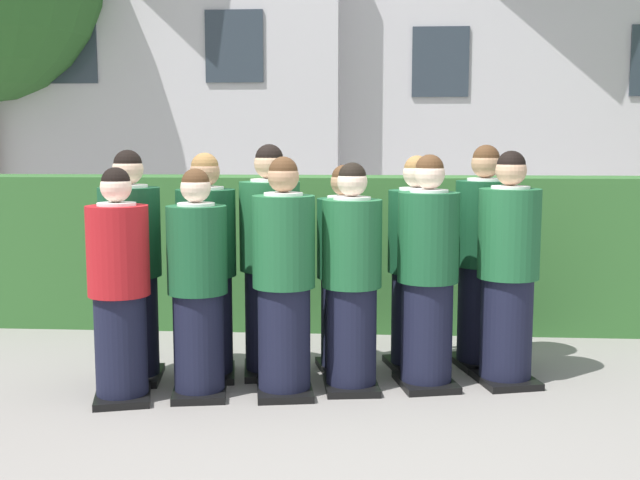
# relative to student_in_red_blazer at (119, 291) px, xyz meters

# --- Properties ---
(ground_plane) EXTENTS (60.00, 60.00, 0.00)m
(ground_plane) POSITION_rel_student_in_red_blazer_xyz_m (1.32, 0.27, -0.75)
(ground_plane) COLOR gray
(student_in_red_blazer) EXTENTS (0.47, 0.55, 1.59)m
(student_in_red_blazer) POSITION_rel_student_in_red_blazer_xyz_m (0.00, 0.00, 0.00)
(student_in_red_blazer) COLOR black
(student_in_red_blazer) RESTS_ON ground
(student_front_row_1) EXTENTS (0.43, 0.50, 1.58)m
(student_front_row_1) POSITION_rel_student_in_red_blazer_xyz_m (0.50, 0.13, -0.01)
(student_front_row_1) COLOR black
(student_front_row_1) RESTS_ON ground
(student_front_row_2) EXTENTS (0.45, 0.55, 1.65)m
(student_front_row_2) POSITION_rel_student_in_red_blazer_xyz_m (1.09, 0.20, 0.03)
(student_front_row_2) COLOR black
(student_front_row_2) RESTS_ON ground
(student_front_row_3) EXTENTS (0.43, 0.53, 1.61)m
(student_front_row_3) POSITION_rel_student_in_red_blazer_xyz_m (1.55, 0.34, 0.01)
(student_front_row_3) COLOR black
(student_front_row_3) RESTS_ON ground
(student_front_row_4) EXTENTS (0.48, 0.57, 1.67)m
(student_front_row_4) POSITION_rel_student_in_red_blazer_xyz_m (2.09, 0.45, 0.04)
(student_front_row_4) COLOR black
(student_front_row_4) RESTS_ON ground
(student_front_row_5) EXTENTS (0.50, 0.58, 1.69)m
(student_front_row_5) POSITION_rel_student_in_red_blazer_xyz_m (2.67, 0.56, 0.05)
(student_front_row_5) COLOR black
(student_front_row_5) RESTS_ON ground
(student_rear_row_0) EXTENTS (0.46, 0.56, 1.70)m
(student_rear_row_0) POSITION_rel_student_in_red_blazer_xyz_m (-0.06, 0.45, 0.05)
(student_rear_row_0) COLOR black
(student_rear_row_0) RESTS_ON ground
(student_rear_row_1) EXTENTS (0.46, 0.54, 1.68)m
(student_rear_row_1) POSITION_rel_student_in_red_blazer_xyz_m (0.48, 0.56, 0.04)
(student_rear_row_1) COLOR black
(student_rear_row_1) RESTS_ON ground
(student_rear_row_2) EXTENTS (0.48, 0.55, 1.74)m
(student_rear_row_2) POSITION_rel_student_in_red_blazer_xyz_m (0.93, 0.67, 0.07)
(student_rear_row_2) COLOR black
(student_rear_row_2) RESTS_ON ground
(student_rear_row_3) EXTENTS (0.47, 0.53, 1.58)m
(student_rear_row_3) POSITION_rel_student_in_red_blazer_xyz_m (1.48, 0.79, -0.00)
(student_rear_row_3) COLOR black
(student_rear_row_3) RESTS_ON ground
(student_rear_row_4) EXTENTS (0.49, 0.57, 1.65)m
(student_rear_row_4) POSITION_rel_student_in_red_blazer_xyz_m (2.03, 0.89, 0.03)
(student_rear_row_4) COLOR black
(student_rear_row_4) RESTS_ON ground
(student_rear_row_5) EXTENTS (0.51, 0.59, 1.73)m
(student_rear_row_5) POSITION_rel_student_in_red_blazer_xyz_m (2.56, 1.00, 0.07)
(student_rear_row_5) COLOR black
(student_rear_row_5) RESTS_ON ground
(hedge) EXTENTS (9.50, 0.70, 1.43)m
(hedge) POSITION_rel_student_in_red_blazer_xyz_m (1.32, 2.26, -0.04)
(hedge) COLOR #33662D
(hedge) RESTS_ON ground
(school_building_main) EXTENTS (8.02, 4.03, 7.16)m
(school_building_main) POSITION_rel_student_in_red_blazer_xyz_m (4.48, 9.46, 2.92)
(school_building_main) COLOR silver
(school_building_main) RESTS_ON ground
(school_building_annex) EXTENTS (6.17, 3.81, 6.96)m
(school_building_annex) POSITION_rel_student_in_red_blazer_xyz_m (-1.75, 8.79, 2.81)
(school_building_annex) COLOR silver
(school_building_annex) RESTS_ON ground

